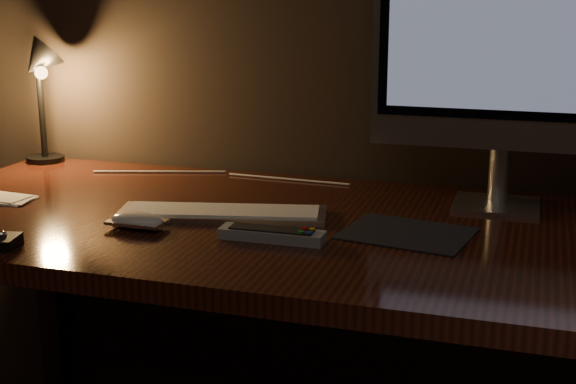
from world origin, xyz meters
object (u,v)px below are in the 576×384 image
(keyboard, at_px, (222,213))
(mouse, at_px, (137,223))
(desk, at_px, (285,269))
(desk_lamp, at_px, (40,79))
(monitor, at_px, (507,46))
(tv_remote, at_px, (272,234))

(keyboard, height_order, mouse, mouse)
(desk, distance_m, keyboard, 0.19)
(desk, relative_size, mouse, 14.53)
(desk, height_order, keyboard, keyboard)
(mouse, height_order, desk_lamp, desk_lamp)
(desk, relative_size, keyboard, 3.86)
(monitor, distance_m, mouse, 0.80)
(keyboard, height_order, desk_lamp, desk_lamp)
(desk, bearing_deg, keyboard, -142.53)
(monitor, bearing_deg, mouse, -151.51)
(monitor, bearing_deg, keyboard, -156.01)
(monitor, bearing_deg, tv_remote, -137.53)
(monitor, bearing_deg, desk_lamp, 175.93)
(monitor, distance_m, desk_lamp, 1.14)
(desk_lamp, bearing_deg, mouse, -26.40)
(mouse, xyz_separation_m, tv_remote, (0.27, 0.01, 0.00))
(keyboard, bearing_deg, monitor, 11.32)
(desk, bearing_deg, monitor, 20.71)
(desk, xyz_separation_m, mouse, (-0.23, -0.20, 0.14))
(keyboard, xyz_separation_m, desk_lamp, (-0.61, 0.31, 0.21))
(monitor, height_order, tv_remote, monitor)
(desk, distance_m, mouse, 0.34)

